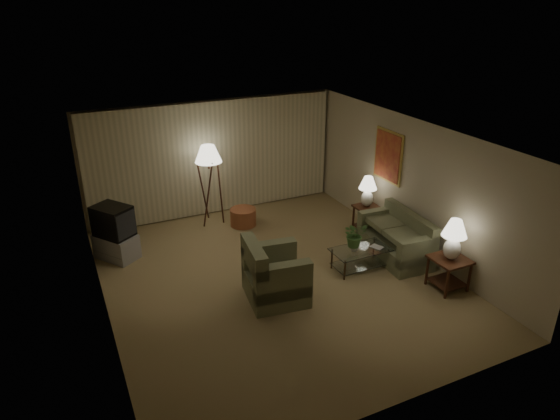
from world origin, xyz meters
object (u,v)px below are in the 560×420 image
object	(u,v)px
table_lamp_near	(454,236)
tv_cabinet	(116,246)
floor_lamp	(210,183)
vase	(354,247)
side_table_far	(366,214)
armchair	(276,276)
coffee_table	(360,256)
ottoman	(243,217)
crt_tv	(113,221)
side_table_near	(449,267)
sofa	(395,240)
table_lamp_far	(368,189)

from	to	relation	value
table_lamp_near	tv_cabinet	distance (m)	6.42
floor_lamp	vase	xyz separation A→B (m)	(1.77, -3.22, -0.47)
side_table_far	vase	bearing A→B (deg)	-131.36
table_lamp_near	armchair	bearing A→B (deg)	160.51
coffee_table	ottoman	world-z (taller)	coffee_table
floor_lamp	ottoman	distance (m)	1.07
crt_tv	ottoman	xyz separation A→B (m)	(2.85, 0.35, -0.61)
side_table_near	ottoman	world-z (taller)	side_table_near
armchair	tv_cabinet	size ratio (longest dim) A/B	1.33
vase	side_table_far	bearing A→B (deg)	48.64
armchair	side_table_far	size ratio (longest dim) A/B	2.14
sofa	coffee_table	size ratio (longest dim) A/B	1.58
tv_cabinet	armchair	bearing A→B (deg)	5.45
coffee_table	tv_cabinet	world-z (taller)	tv_cabinet
sofa	tv_cabinet	world-z (taller)	sofa
tv_cabinet	side_table_near	bearing A→B (deg)	19.40
sofa	floor_lamp	bearing A→B (deg)	-134.09
armchair	coffee_table	distance (m)	1.90
crt_tv	coffee_table	bearing A→B (deg)	24.38
tv_cabinet	side_table_far	bearing A→B (deg)	42.93
armchair	coffee_table	world-z (taller)	armchair
table_lamp_far	vase	bearing A→B (deg)	-131.36
coffee_table	vase	distance (m)	0.26
crt_tv	ottoman	size ratio (longest dim) A/B	1.50
coffee_table	tv_cabinet	size ratio (longest dim) A/B	1.15
table_lamp_far	crt_tv	size ratio (longest dim) A/B	0.77
table_lamp_near	tv_cabinet	world-z (taller)	table_lamp_near
side_table_far	sofa	bearing A→B (deg)	-96.84
armchair	crt_tv	world-z (taller)	crt_tv
armchair	side_table_near	distance (m)	3.09
side_table_near	vase	bearing A→B (deg)	133.56
tv_cabinet	table_lamp_near	bearing A→B (deg)	19.40
armchair	floor_lamp	distance (m)	3.48
table_lamp_far	floor_lamp	distance (m)	3.50
coffee_table	tv_cabinet	distance (m)	4.82
table_lamp_near	tv_cabinet	xyz separation A→B (m)	(-5.20, 3.69, -0.79)
side_table_near	crt_tv	size ratio (longest dim) A/B	0.69
table_lamp_near	crt_tv	distance (m)	6.38
coffee_table	vase	xyz separation A→B (m)	(-0.15, 0.00, 0.21)
table_lamp_far	crt_tv	xyz separation A→B (m)	(-5.20, 1.09, -0.20)
sofa	tv_cabinet	xyz separation A→B (m)	(-5.05, 2.34, -0.11)
side_table_far	coffee_table	distance (m)	1.71
side_table_far	side_table_near	bearing A→B (deg)	-90.00
table_lamp_near	sofa	bearing A→B (deg)	96.34
side_table_near	floor_lamp	world-z (taller)	floor_lamp
side_table_near	table_lamp_near	world-z (taller)	table_lamp_near
side_table_near	tv_cabinet	world-z (taller)	side_table_near
side_table_near	tv_cabinet	bearing A→B (deg)	144.66
table_lamp_near	floor_lamp	world-z (taller)	floor_lamp
side_table_far	table_lamp_near	distance (m)	2.68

